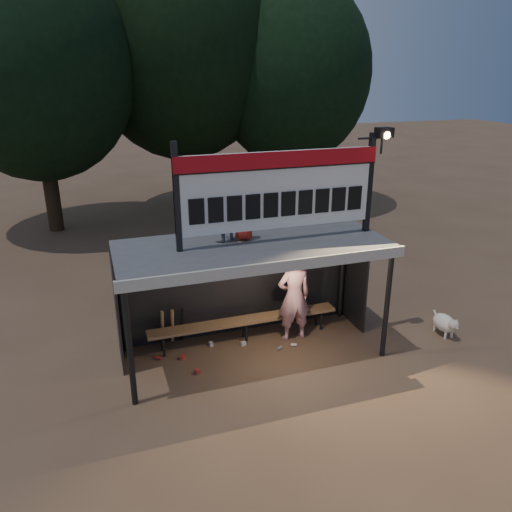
# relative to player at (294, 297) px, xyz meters

# --- Properties ---
(ground) EXTENTS (80.00, 80.00, 0.00)m
(ground) POSITION_rel_player_xyz_m (-0.98, -0.28, -0.96)
(ground) COLOR #4F3827
(ground) RESTS_ON ground
(player) EXTENTS (0.71, 0.47, 1.93)m
(player) POSITION_rel_player_xyz_m (0.00, 0.00, 0.00)
(player) COLOR white
(player) RESTS_ON ground
(child_a) EXTENTS (0.58, 0.53, 0.98)m
(child_a) POSITION_rel_player_xyz_m (-1.47, 0.01, 1.84)
(child_a) COLOR slate
(child_a) RESTS_ON dugout_shelter
(child_b) EXTENTS (0.49, 0.39, 0.87)m
(child_b) POSITION_rel_player_xyz_m (-1.07, -0.02, 1.79)
(child_b) COLOR #B2281B
(child_b) RESTS_ON dugout_shelter
(dugout_shelter) EXTENTS (5.10, 2.08, 2.32)m
(dugout_shelter) POSITION_rel_player_xyz_m (-0.98, -0.03, 0.88)
(dugout_shelter) COLOR #434346
(dugout_shelter) RESTS_ON ground
(scoreboard_assembly) EXTENTS (4.10, 0.27, 1.99)m
(scoreboard_assembly) POSITION_rel_player_xyz_m (-0.42, -0.29, 2.36)
(scoreboard_assembly) COLOR black
(scoreboard_assembly) RESTS_ON dugout_shelter
(bench) EXTENTS (4.00, 0.35, 0.48)m
(bench) POSITION_rel_player_xyz_m (-0.98, 0.27, -0.53)
(bench) COLOR olive
(bench) RESTS_ON ground
(tree_left) EXTENTS (6.46, 6.46, 9.27)m
(tree_left) POSITION_rel_player_xyz_m (-4.98, 9.72, 4.55)
(tree_left) COLOR #2F2114
(tree_left) RESTS_ON ground
(tree_mid) EXTENTS (7.22, 7.22, 10.36)m
(tree_mid) POSITION_rel_player_xyz_m (0.02, 11.22, 5.20)
(tree_mid) COLOR black
(tree_mid) RESTS_ON ground
(tree_right) EXTENTS (6.08, 6.08, 8.72)m
(tree_right) POSITION_rel_player_xyz_m (4.02, 10.22, 4.22)
(tree_right) COLOR #321F16
(tree_right) RESTS_ON ground
(dog) EXTENTS (0.36, 0.81, 0.49)m
(dog) POSITION_rel_player_xyz_m (3.11, -0.90, -0.69)
(dog) COLOR white
(dog) RESTS_ON ground
(bats) EXTENTS (0.47, 0.33, 0.84)m
(bats) POSITION_rel_player_xyz_m (-2.43, 0.54, -0.53)
(bats) COLOR olive
(bats) RESTS_ON ground
(litter) EXTENTS (2.83, 0.99, 0.08)m
(litter) POSITION_rel_player_xyz_m (-1.54, -0.13, -0.93)
(litter) COLOR #B1281E
(litter) RESTS_ON ground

